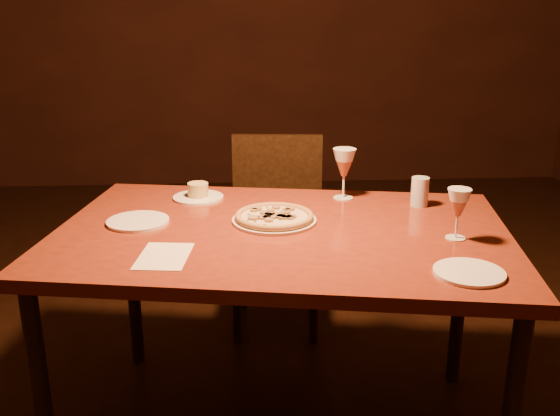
{
  "coord_description": "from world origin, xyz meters",
  "views": [
    {
      "loc": [
        -0.0,
        -2.13,
        1.58
      ],
      "look_at": [
        0.13,
        -0.05,
        0.9
      ],
      "focal_mm": 40.0,
      "sensor_mm": 36.0,
      "label": 1
    }
  ],
  "objects": [
    {
      "name": "water_tumbler",
      "position": [
        0.68,
        0.13,
        0.89
      ],
      "size": [
        0.07,
        0.07,
        0.11
      ],
      "primitive_type": "cylinder",
      "color": "silver",
      "rests_on": "dining_table"
    },
    {
      "name": "ramekin_saucer",
      "position": [
        -0.18,
        0.28,
        0.86
      ],
      "size": [
        0.2,
        0.2,
        0.06
      ],
      "color": "white",
      "rests_on": "dining_table"
    },
    {
      "name": "menu_card",
      "position": [
        -0.25,
        -0.32,
        0.84
      ],
      "size": [
        0.18,
        0.24,
        0.0
      ],
      "primitive_type": "cube",
      "rotation": [
        0.0,
        0.0,
        -0.12
      ],
      "color": "white",
      "rests_on": "dining_table"
    },
    {
      "name": "wine_glass_right",
      "position": [
        0.71,
        -0.23,
        0.92
      ],
      "size": [
        0.08,
        0.08,
        0.17
      ],
      "primitive_type": null,
      "color": "#A35944",
      "rests_on": "dining_table"
    },
    {
      "name": "back_wall",
      "position": [
        0.0,
        3.5,
        1.5
      ],
      "size": [
        6.0,
        0.04,
        3.0
      ],
      "primitive_type": "cube",
      "color": "#381812",
      "rests_on": "floor"
    },
    {
      "name": "dining_table",
      "position": [
        0.13,
        -0.1,
        0.76
      ],
      "size": [
        1.71,
        1.25,
        0.84
      ],
      "rotation": [
        0.0,
        0.0,
        -0.17
      ],
      "color": "maroon",
      "rests_on": "floor"
    },
    {
      "name": "side_plate_near",
      "position": [
        0.65,
        -0.52,
        0.84
      ],
      "size": [
        0.21,
        0.21,
        0.01
      ],
      "primitive_type": "cylinder",
      "color": "white",
      "rests_on": "dining_table"
    },
    {
      "name": "wine_glass_far",
      "position": [
        0.41,
        0.25,
        0.94
      ],
      "size": [
        0.09,
        0.09,
        0.2
      ],
      "primitive_type": null,
      "color": "#A35944",
      "rests_on": "dining_table"
    },
    {
      "name": "pizza_plate",
      "position": [
        0.11,
        -0.02,
        0.85
      ],
      "size": [
        0.3,
        0.3,
        0.03
      ],
      "color": "white",
      "rests_on": "dining_table"
    },
    {
      "name": "chair_far",
      "position": [
        0.17,
        0.84,
        0.54
      ],
      "size": [
        0.5,
        0.5,
        0.95
      ],
      "rotation": [
        0.0,
        0.0,
        -0.09
      ],
      "color": "black",
      "rests_on": "floor"
    },
    {
      "name": "side_plate_left",
      "position": [
        -0.37,
        -0.0,
        0.84
      ],
      "size": [
        0.22,
        0.22,
        0.01
      ],
      "primitive_type": "cylinder",
      "color": "white",
      "rests_on": "dining_table"
    },
    {
      "name": "floor",
      "position": [
        0.0,
        0.0,
        0.0
      ],
      "size": [
        7.0,
        7.0,
        0.0
      ],
      "primitive_type": "plane",
      "color": "black",
      "rests_on": "ground"
    }
  ]
}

